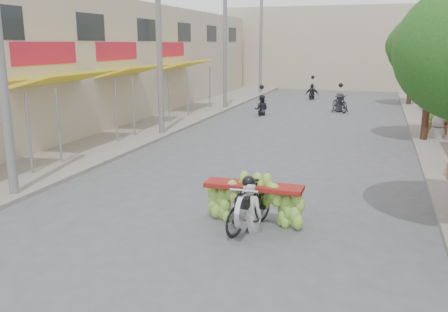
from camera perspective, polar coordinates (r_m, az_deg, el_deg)
ground at (r=8.45m, az=-9.16°, el=-14.66°), size 120.00×120.00×0.00m
sidewalk_left at (r=24.33m, az=-7.87°, el=4.10°), size 4.00×60.00×0.12m
shophouse_row_left at (r=25.77m, az=-19.31°, el=10.58°), size 9.77×40.00×6.00m
far_building at (r=44.73m, az=13.84°, el=12.48°), size 20.00×6.00×7.00m
utility_pole_mid at (r=20.62m, az=-7.82°, el=13.51°), size 0.60×0.24×8.00m
utility_pole_far at (r=28.99m, az=0.11°, el=13.58°), size 0.60×0.24×8.00m
utility_pole_back at (r=37.66m, az=4.45°, el=13.51°), size 0.60×0.24×8.00m
street_tree_mid at (r=20.68m, az=23.79°, el=11.85°), size 3.40×3.40×5.25m
street_tree_far at (r=32.65m, az=21.85°, el=12.20°), size 3.40×3.40×5.25m
produce_crate_far at (r=22.98m, az=24.60°, el=4.11°), size 1.20×0.88×1.16m
banana_motorbike at (r=10.33m, az=3.25°, el=-5.01°), size 2.20×1.94×2.06m
pedestrian at (r=21.50m, az=24.45°, el=4.46°), size 1.06×0.93×1.85m
bg_motorbike_a at (r=26.79m, az=4.52°, el=6.60°), size 0.83×1.45×1.95m
bg_motorbike_b at (r=28.61m, az=13.79°, el=6.78°), size 1.41×1.83×1.95m
bg_motorbike_c at (r=34.90m, az=10.58°, el=8.04°), size 0.98×1.57×1.95m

